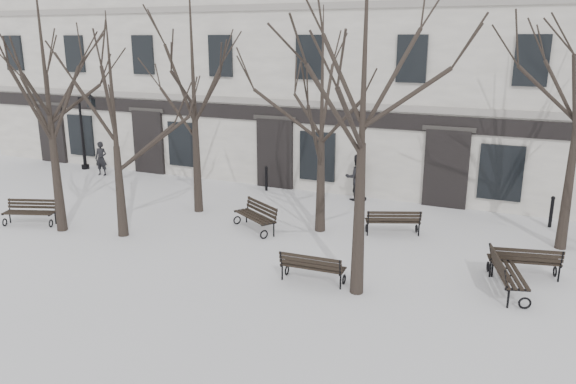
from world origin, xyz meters
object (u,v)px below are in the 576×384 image
Objects in this scene: bench_0 at (30,211)px; bench_2 at (524,260)px; tree_1 at (113,100)px; bench_1 at (312,266)px; tree_2 at (365,61)px; lamp_post at (86,126)px; tree_0 at (44,68)px; bench_4 at (393,221)px; bench_3 at (256,215)px; bench_5 at (506,273)px.

bench_0 is 15.58m from bench_2.
bench_1 is at bearing -7.36° from tree_1.
lamp_post is at bearing 153.91° from tree_2.
tree_0 is 10.26m from bench_1.
bench_4 is at bearing -11.60° from lamp_post.
bench_3 is (-8.18, 0.53, 0.01)m from bench_2.
tree_1 is 3.87× the size of bench_0.
bench_4 is at bearing 34.00° from bench_5.
tree_0 is at bearing -52.29° from lamp_post.
bench_3 is (3.66, 2.23, -3.81)m from tree_1.
bench_5 is (4.58, 1.47, 0.06)m from bench_1.
tree_1 is 12.56m from bench_2.
bench_3 is at bearing -16.57° from bench_2.
tree_1 is at bearing 173.22° from tree_2.
tree_1 reaches higher than bench_2.
tree_2 reaches higher than bench_5.
lamp_post is (-19.22, 6.22, 1.57)m from bench_5.
bench_5 is 0.55× the size of lamp_post.
bench_2 is at bearing -14.60° from lamp_post.
bench_3 is 7.97m from bench_5.
bench_0 is 15.08m from bench_5.
bench_1 is (10.47, -0.48, -0.01)m from bench_0.
bench_1 is at bearing 14.69° from bench_2.
bench_1 is 0.85× the size of bench_5.
tree_2 reaches higher than bench_3.
bench_4 is (11.46, 4.00, 0.01)m from bench_0.
tree_2 is at bearing 98.78° from bench_5.
tree_1 is at bearing 1.87° from bench_4.
tree_0 is 2.41m from tree_1.
bench_2 is at bearing 28.08° from bench_3.
lamp_post is at bearing -170.04° from bench_3.
bench_4 is at bearing 21.79° from tree_0.
lamp_post reaches higher than bench_0.
lamp_post is at bearing 99.78° from bench_0.
lamp_post is at bearing -34.29° from bench_4.
bench_2 is at bearing 35.44° from tree_2.
bench_4 is at bearing -1.02° from bench_0.
bench_3 is 0.52× the size of lamp_post.
tree_0 is 14.47m from bench_5.
tree_0 is 2.33× the size of lamp_post.
tree_1 is at bearing 76.95° from bench_5.
bench_2 is 1.00× the size of bench_3.
lamp_post is at bearing -27.46° from bench_2.
bench_5 is (3.36, 1.55, -5.10)m from tree_2.
tree_0 reaches higher than bench_1.
bench_4 is (10.05, 4.02, -4.78)m from tree_0.
tree_0 reaches higher than bench_3.
bench_1 is (-1.22, 0.07, -5.16)m from tree_2.
bench_3 is at bearing 144.29° from tree_2.
bench_2 is (11.84, 1.70, -3.82)m from tree_1.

